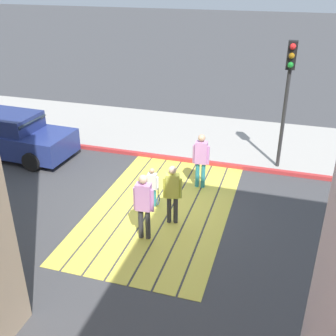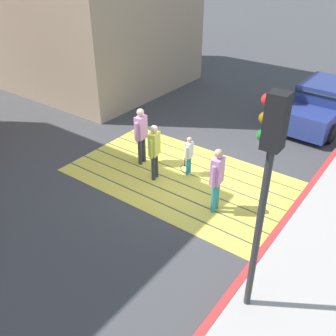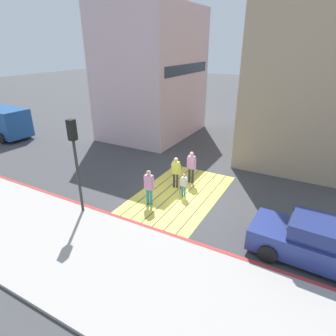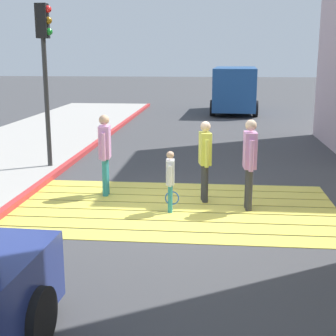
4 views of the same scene
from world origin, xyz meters
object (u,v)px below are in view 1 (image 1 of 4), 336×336
object	(u,v)px
pedestrian_adult_trailing	(201,157)
car_parked_near_curb	(13,136)
pedestrian_adult_side	(144,203)
pedestrian_child_with_racket	(153,185)
traffic_light_corner	(288,81)
pedestrian_adult_lead	(172,191)

from	to	relation	value
pedestrian_adult_trailing	car_parked_near_curb	bearing A→B (deg)	-93.37
pedestrian_adult_trailing	pedestrian_adult_side	size ratio (longest dim) A/B	0.98
pedestrian_adult_side	pedestrian_child_with_racket	world-z (taller)	pedestrian_adult_side
car_parked_near_curb	pedestrian_adult_trailing	size ratio (longest dim) A/B	2.48
traffic_light_corner	pedestrian_child_with_racket	size ratio (longest dim) A/B	3.50
pedestrian_adult_side	pedestrian_adult_trailing	bearing A→B (deg)	166.27
pedestrian_adult_lead	pedestrian_child_with_racket	world-z (taller)	pedestrian_adult_lead
car_parked_near_curb	traffic_light_corner	xyz separation A→B (m)	(-1.58, 9.23, 2.30)
car_parked_near_curb	pedestrian_adult_lead	distance (m)	7.20
pedestrian_adult_lead	pedestrian_adult_side	world-z (taller)	pedestrian_adult_side
car_parked_near_curb	pedestrian_child_with_racket	xyz separation A→B (m)	(1.92, 5.96, -0.06)
traffic_light_corner	pedestrian_adult_trailing	bearing A→B (deg)	-48.31
pedestrian_adult_trailing	pedestrian_child_with_racket	bearing A→B (deg)	-34.54
car_parked_near_curb	pedestrian_child_with_racket	size ratio (longest dim) A/B	3.61
pedestrian_adult_lead	pedestrian_child_with_racket	distance (m)	1.05
car_parked_near_curb	traffic_light_corner	size ratio (longest dim) A/B	1.03
pedestrian_adult_lead	pedestrian_adult_trailing	bearing A→B (deg)	172.96
pedestrian_adult_lead	pedestrian_child_with_racket	xyz separation A→B (m)	(-0.64, -0.77, -0.31)
traffic_light_corner	pedestrian_adult_side	distance (m)	6.16
pedestrian_adult_trailing	pedestrian_child_with_racket	xyz separation A→B (m)	(1.51, -1.04, -0.35)
pedestrian_adult_lead	pedestrian_child_with_racket	bearing A→B (deg)	-129.85
pedestrian_child_with_racket	pedestrian_adult_lead	bearing A→B (deg)	50.15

